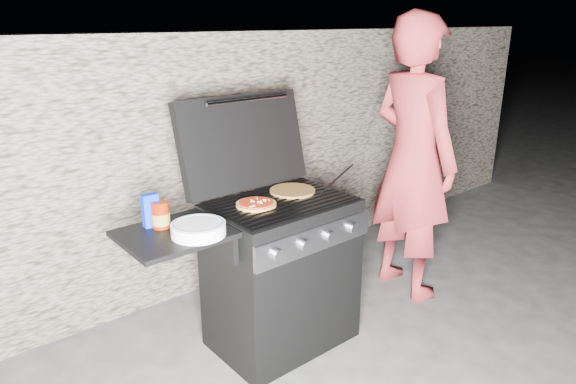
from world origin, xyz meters
TOP-DOWN VIEW (x-y plane):
  - ground at (0.00, 0.00)m, footprint 50.00×50.00m
  - stone_wall at (0.00, 1.05)m, footprint 8.00×0.35m
  - gas_grill at (-0.25, 0.00)m, footprint 1.34×0.79m
  - pizza_topped at (-0.16, 0.02)m, footprint 0.29×0.29m
  - pizza_plain at (0.15, 0.07)m, footprint 0.30×0.30m
  - sauce_jar at (-0.69, 0.09)m, footprint 0.09×0.09m
  - blue_carton at (-0.72, 0.13)m, footprint 0.08×0.05m
  - plate_stack at (-0.60, -0.11)m, footprint 0.30×0.30m
  - person at (1.11, -0.06)m, footprint 0.56×0.76m
  - tongs at (0.45, 0.00)m, footprint 0.40×0.14m

SIDE VIEW (x-z plane):
  - ground at x=0.00m, z-range 0.00..0.00m
  - gas_grill at x=-0.25m, z-range 0.00..0.91m
  - stone_wall at x=0.00m, z-range 0.00..1.80m
  - pizza_plain at x=0.15m, z-range 0.91..0.93m
  - pizza_topped at x=-0.16m, z-range 0.91..0.94m
  - plate_stack at x=-0.60m, z-range 0.90..0.96m
  - tongs at x=0.45m, z-range 0.91..0.99m
  - sauce_jar at x=-0.69m, z-range 0.90..1.04m
  - person at x=1.11m, z-range 0.00..1.94m
  - blue_carton at x=-0.72m, z-range 0.90..1.07m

